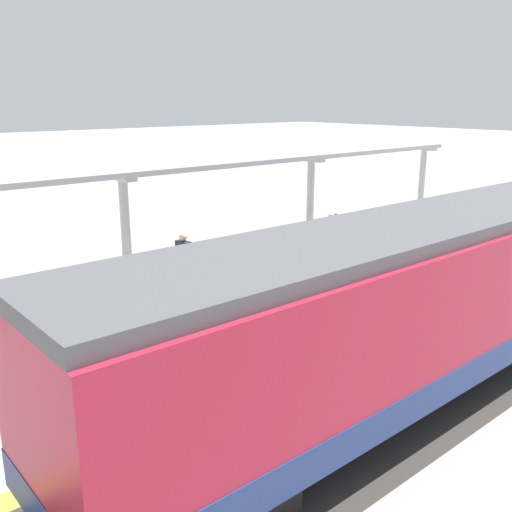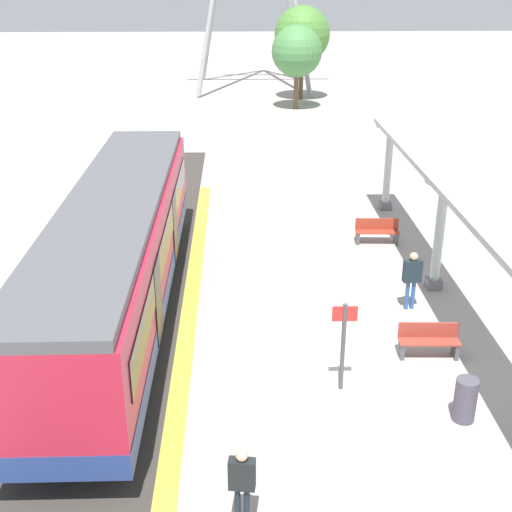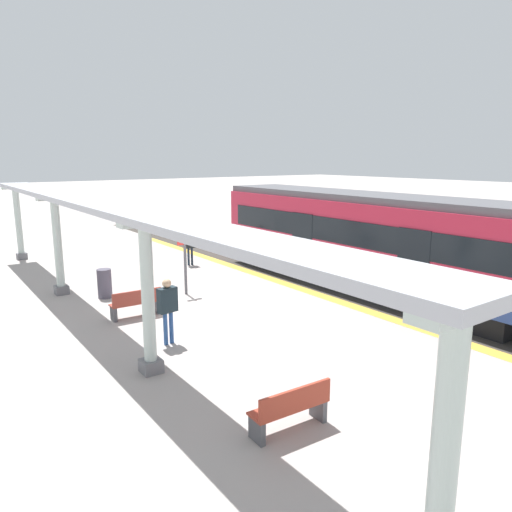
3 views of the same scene
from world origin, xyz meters
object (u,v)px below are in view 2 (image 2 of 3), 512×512
bench_mid_platform (377,231)px  passenger_by_the_benches (412,274)px  platform_info_sign (343,338)px  canopy_pillar_third (439,235)px  train_near_carriage (119,254)px  bench_near_end (429,340)px  canopy_pillar_fourth (388,167)px  trash_bin (465,400)px  passenger_waiting_near_edge (242,478)px

bench_mid_platform → passenger_by_the_benches: bearing=-90.3°
bench_mid_platform → platform_info_sign: (-2.54, -8.79, 0.89)m
canopy_pillar_third → platform_info_sign: canopy_pillar_third is taller
train_near_carriage → bench_mid_platform: 9.63m
bench_near_end → bench_mid_platform: size_ratio=1.00×
canopy_pillar_third → platform_info_sign: bearing=-124.7°
train_near_carriage → canopy_pillar_fourth: train_near_carriage is taller
bench_near_end → bench_mid_platform: bearing=88.8°
train_near_carriage → bench_mid_platform: (8.09, 5.04, -1.39)m
bench_near_end → bench_mid_platform: 7.43m
train_near_carriage → passenger_by_the_benches: size_ratio=8.52×
passenger_by_the_benches → canopy_pillar_third: bearing=50.9°
bench_near_end → canopy_pillar_fourth: bearing=83.8°
canopy_pillar_fourth → platform_info_sign: size_ratio=1.55×
trash_bin → train_near_carriage: bearing=148.1°
train_near_carriage → passenger_by_the_benches: bearing=0.7°
passenger_by_the_benches → bench_mid_platform: bearing=89.7°
train_near_carriage → passenger_by_the_benches: 8.09m
platform_info_sign → trash_bin: bearing=-26.6°
canopy_pillar_third → bench_near_end: (-1.19, -3.78, -1.29)m
bench_near_end → train_near_carriage: bearing=163.2°
trash_bin → platform_info_sign: (-2.46, 1.23, 0.83)m
canopy_pillar_third → trash_bin: (-1.10, -6.38, -1.24)m
trash_bin → passenger_by_the_benches: 5.11m
canopy_pillar_fourth → canopy_pillar_third: bearing=-90.0°
canopy_pillar_third → platform_info_sign: 6.27m
platform_info_sign → bench_near_end: bearing=29.8°
bench_near_end → platform_info_sign: bearing=-150.2°
canopy_pillar_fourth → passenger_waiting_near_edge: size_ratio=2.15×
trash_bin → passenger_by_the_benches: passenger_by_the_benches is taller
canopy_pillar_fourth → bench_near_end: bearing=-96.2°
canopy_pillar_third → trash_bin: canopy_pillar_third is taller
platform_info_sign → passenger_waiting_near_edge: 4.65m
bench_near_end → trash_bin: (0.09, -2.59, 0.06)m
canopy_pillar_fourth → passenger_by_the_benches: canopy_pillar_fourth is taller
canopy_pillar_fourth → trash_bin: 13.62m
bench_near_end → platform_info_sign: 2.88m
canopy_pillar_third → bench_mid_platform: (-1.03, 3.65, -1.29)m
canopy_pillar_fourth → passenger_by_the_benches: bearing=-97.1°
bench_near_end → trash_bin: size_ratio=1.52×
bench_near_end → passenger_by_the_benches: 2.57m
bench_near_end → canopy_pillar_third: bearing=72.6°
canopy_pillar_third → canopy_pillar_fourth: (0.00, 7.15, 0.00)m
train_near_carriage → passenger_by_the_benches: train_near_carriage is taller
canopy_pillar_fourth → bench_mid_platform: canopy_pillar_fourth is taller
bench_near_end → bench_mid_platform: same height
canopy_pillar_third → bench_near_end: canopy_pillar_third is taller
trash_bin → passenger_waiting_near_edge: passenger_waiting_near_edge is taller
canopy_pillar_third → bench_mid_platform: size_ratio=2.25×
trash_bin → passenger_by_the_benches: size_ratio=0.58×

